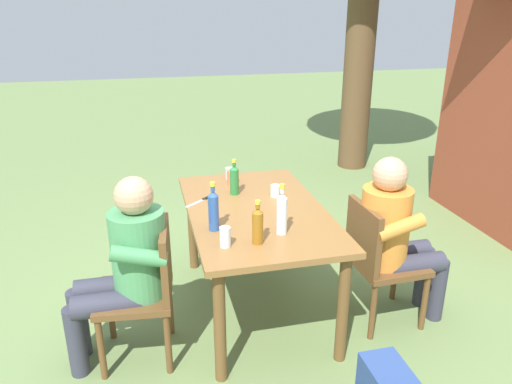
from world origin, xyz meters
name	(u,v)px	position (x,y,z in m)	size (l,w,h in m)	color
ground_plane	(256,306)	(0.00, 0.00, 0.00)	(24.00, 24.00, 0.00)	#6B844C
dining_table	(256,222)	(0.00, 0.00, 0.67)	(1.51, 0.90, 0.77)	olive
chair_near_right	(148,286)	(0.35, -0.75, 0.49)	(0.48, 0.48, 0.87)	brown
chair_far_right	(378,257)	(0.34, 0.75, 0.49)	(0.45, 0.45, 0.87)	brown
person_in_white_shirt	(126,263)	(0.34, -0.86, 0.66)	(0.47, 0.61, 1.18)	#4C935B
person_in_plaid_shirt	(395,233)	(0.34, 0.86, 0.66)	(0.47, 0.61, 1.18)	orange
bottle_green	(234,179)	(-0.30, -0.09, 0.89)	(0.06, 0.06, 0.26)	#287A38
bottle_blue	(213,210)	(0.26, -0.33, 0.91)	(0.06, 0.06, 0.31)	#2D56A3
bottle_amber	(258,225)	(0.50, -0.11, 0.89)	(0.06, 0.06, 0.27)	#996019
bottle_clear	(282,213)	(0.40, 0.06, 0.91)	(0.06, 0.06, 0.32)	white
cup_glass	(225,237)	(0.49, -0.30, 0.83)	(0.06, 0.06, 0.12)	silver
cup_terracotta	(232,177)	(-0.51, -0.07, 0.83)	(0.07, 0.07, 0.11)	#BC6B47
cup_white	(275,191)	(-0.19, 0.19, 0.81)	(0.07, 0.07, 0.08)	white
cup_steel	(229,173)	(-0.63, -0.06, 0.82)	(0.07, 0.07, 0.09)	#B2B7BC
table_knife	(201,201)	(-0.21, -0.35, 0.78)	(0.17, 0.20, 0.01)	silver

